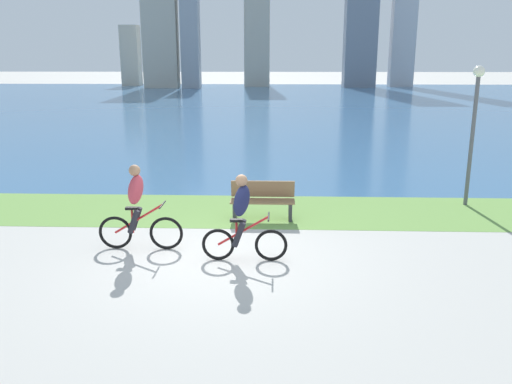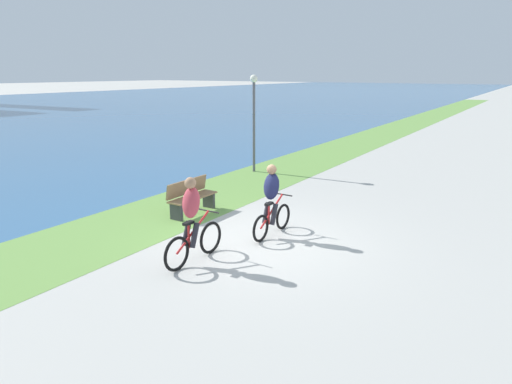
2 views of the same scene
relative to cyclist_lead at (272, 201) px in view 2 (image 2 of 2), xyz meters
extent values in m
plane|color=#B2AFA8|center=(-0.44, 0.08, -0.83)|extent=(300.00, 300.00, 0.00)
cube|color=#6B9947|center=(-0.44, 3.28, -0.83)|extent=(120.00, 2.89, 0.01)
torus|color=black|center=(0.53, 0.00, -0.52)|extent=(0.61, 0.06, 0.61)
torus|color=black|center=(-0.46, 0.00, -0.52)|extent=(0.61, 0.06, 0.61)
cylinder|color=red|center=(0.01, 0.00, -0.25)|extent=(0.96, 0.04, 0.59)
cylinder|color=red|center=(-0.11, 0.00, -0.30)|extent=(0.04, 0.04, 0.46)
cube|color=black|center=(-0.11, 0.00, -0.05)|extent=(0.24, 0.10, 0.05)
cylinder|color=black|center=(0.48, 0.00, 0.03)|extent=(0.03, 0.52, 0.03)
ellipsoid|color=#1E234C|center=(-0.01, 0.00, 0.33)|extent=(0.40, 0.36, 0.65)
sphere|color=#A57A59|center=(-0.01, 0.00, 0.71)|extent=(0.22, 0.22, 0.22)
cylinder|color=#26262D|center=(-0.06, 0.10, -0.29)|extent=(0.27, 0.11, 0.49)
cylinder|color=#26262D|center=(-0.06, -0.10, -0.29)|extent=(0.27, 0.11, 0.49)
torus|color=black|center=(-1.55, 0.52, -0.50)|extent=(0.67, 0.06, 0.67)
torus|color=black|center=(-2.56, 0.52, -0.50)|extent=(0.67, 0.06, 0.67)
cylinder|color=red|center=(-2.08, 0.52, -0.20)|extent=(0.99, 0.04, 0.62)
cylinder|color=red|center=(-2.21, 0.52, -0.25)|extent=(0.04, 0.04, 0.48)
cube|color=black|center=(-2.21, 0.52, 0.01)|extent=(0.24, 0.10, 0.05)
cylinder|color=black|center=(-1.60, 0.52, 0.09)|extent=(0.03, 0.52, 0.03)
ellipsoid|color=#BF3F4C|center=(-2.10, 0.52, 0.39)|extent=(0.40, 0.36, 0.65)
sphere|color=#A57A59|center=(-2.10, 0.52, 0.77)|extent=(0.22, 0.22, 0.22)
cylinder|color=#26262D|center=(-2.16, 0.62, -0.23)|extent=(0.27, 0.11, 0.49)
cylinder|color=#26262D|center=(-2.16, 0.42, -0.23)|extent=(0.27, 0.11, 0.49)
cube|color=olive|center=(0.30, 2.56, -0.38)|extent=(1.50, 0.45, 0.04)
cube|color=olive|center=(0.30, 2.76, -0.13)|extent=(1.50, 0.11, 0.40)
cube|color=#38383D|center=(0.95, 2.56, -0.60)|extent=(0.08, 0.37, 0.45)
cube|color=#38383D|center=(-0.35, 2.56, -0.60)|extent=(0.08, 0.37, 0.45)
cylinder|color=#595960|center=(5.54, 4.06, 0.81)|extent=(0.10, 0.10, 3.28)
sphere|color=white|center=(5.54, 4.06, 2.55)|extent=(0.28, 0.28, 0.28)
camera|label=1|loc=(0.61, -9.09, 2.84)|focal=36.31mm
camera|label=2|loc=(-8.30, -4.90, 2.77)|focal=31.52mm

